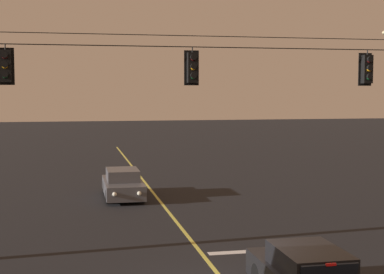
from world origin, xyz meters
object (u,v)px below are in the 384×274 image
(traffic_light_left_inner, at_px, (192,68))
(car_oncoming_lead, at_px, (123,184))
(traffic_light_leftmost, at_px, (5,66))
(traffic_light_centre, at_px, (367,69))

(traffic_light_left_inner, xyz_separation_m, car_oncoming_lead, (-1.44, 9.82, -5.27))
(traffic_light_leftmost, bearing_deg, car_oncoming_lead, 66.46)
(traffic_light_left_inner, bearing_deg, traffic_light_centre, 0.00)
(traffic_light_leftmost, distance_m, car_oncoming_lead, 11.94)
(car_oncoming_lead, bearing_deg, traffic_light_left_inner, -81.68)
(traffic_light_left_inner, distance_m, car_oncoming_lead, 11.24)
(traffic_light_leftmost, xyz_separation_m, traffic_light_left_inner, (5.71, 0.00, 0.00))
(car_oncoming_lead, bearing_deg, traffic_light_centre, -52.57)
(traffic_light_left_inner, relative_size, car_oncoming_lead, 0.28)
(traffic_light_leftmost, height_order, traffic_light_left_inner, same)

